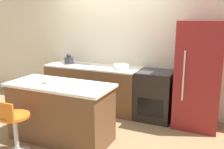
% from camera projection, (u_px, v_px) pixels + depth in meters
% --- Properties ---
extents(ground_plane, '(14.00, 14.00, 0.00)m').
position_uv_depth(ground_plane, '(98.00, 116.00, 4.87)').
color(ground_plane, '#8E704C').
extents(wall_back, '(8.00, 0.06, 2.60)m').
position_uv_depth(wall_back, '(113.00, 46.00, 5.20)').
color(wall_back, beige).
rests_on(wall_back, ground_plane).
extents(back_counter, '(1.97, 0.64, 0.91)m').
position_uv_depth(back_counter, '(93.00, 87.00, 5.20)').
color(back_counter, brown).
rests_on(back_counter, ground_plane).
extents(kitchen_island, '(1.62, 0.73, 0.90)m').
position_uv_depth(kitchen_island, '(61.00, 112.00, 3.85)').
color(kitchen_island, brown).
rests_on(kitchen_island, ground_plane).
extents(oven_range, '(0.65, 0.66, 0.91)m').
position_uv_depth(oven_range, '(155.00, 95.00, 4.66)').
color(oven_range, black).
rests_on(oven_range, ground_plane).
extents(refrigerator, '(0.73, 0.71, 1.83)m').
position_uv_depth(refrigerator, '(199.00, 75.00, 4.24)').
color(refrigerator, maroon).
rests_on(refrigerator, ground_plane).
extents(stool_chair, '(0.41, 0.41, 0.82)m').
position_uv_depth(stool_chair, '(14.00, 127.00, 3.39)').
color(stool_chair, '#B7B7BC').
rests_on(stool_chair, ground_plane).
extents(kettle, '(0.19, 0.19, 0.23)m').
position_uv_depth(kettle, '(69.00, 59.00, 5.30)').
color(kettle, '#333338').
rests_on(kettle, back_counter).
extents(mixing_bowl, '(0.29, 0.29, 0.08)m').
position_uv_depth(mixing_bowl, '(121.00, 66.00, 4.82)').
color(mixing_bowl, white).
rests_on(mixing_bowl, back_counter).
extents(fruit_bowl, '(0.25, 0.25, 0.06)m').
position_uv_depth(fruit_bowl, '(51.00, 81.00, 3.81)').
color(fruit_bowl, white).
rests_on(fruit_bowl, kitchen_island).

